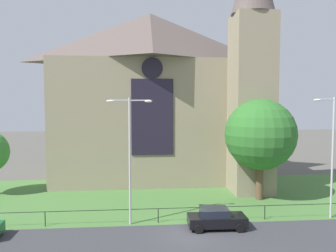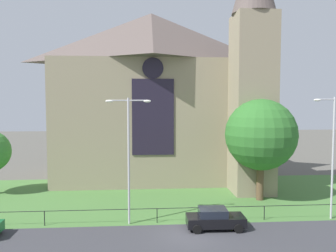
{
  "view_description": "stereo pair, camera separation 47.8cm",
  "coord_description": "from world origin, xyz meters",
  "px_view_note": "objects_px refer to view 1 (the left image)",
  "views": [
    {
      "loc": [
        -3.56,
        -22.37,
        9.1
      ],
      "look_at": [
        -0.83,
        8.0,
        7.06
      ],
      "focal_mm": 35.56,
      "sensor_mm": 36.0,
      "label": 1
    },
    {
      "loc": [
        -3.08,
        -22.41,
        9.1
      ],
      "look_at": [
        -0.83,
        8.0,
        7.06
      ],
      "focal_mm": 35.56,
      "sensor_mm": 36.0,
      "label": 2
    }
  ],
  "objects_px": {
    "parked_car_black": "(216,218)",
    "tree_right_near": "(260,135)",
    "church_building": "(157,94)",
    "streetlamp_far": "(333,143)",
    "streetlamp_near": "(130,146)"
  },
  "relations": [
    {
      "from": "streetlamp_far",
      "to": "parked_car_black",
      "type": "relative_size",
      "value": 2.27
    },
    {
      "from": "church_building",
      "to": "streetlamp_far",
      "type": "distance_m",
      "value": 20.73
    },
    {
      "from": "church_building",
      "to": "streetlamp_near",
      "type": "relative_size",
      "value": 2.72
    },
    {
      "from": "church_building",
      "to": "tree_right_near",
      "type": "distance_m",
      "value": 14.23
    },
    {
      "from": "parked_car_black",
      "to": "tree_right_near",
      "type": "bearing_deg",
      "value": 51.32
    },
    {
      "from": "streetlamp_near",
      "to": "streetlamp_far",
      "type": "relative_size",
      "value": 0.99
    },
    {
      "from": "streetlamp_far",
      "to": "parked_car_black",
      "type": "bearing_deg",
      "value": -171.51
    },
    {
      "from": "streetlamp_far",
      "to": "parked_car_black",
      "type": "xyz_separation_m",
      "value": [
        -9.66,
        -1.44,
        -5.25
      ]
    },
    {
      "from": "church_building",
      "to": "streetlamp_far",
      "type": "xyz_separation_m",
      "value": [
        13.03,
        -15.54,
        -4.27
      ]
    },
    {
      "from": "parked_car_black",
      "to": "church_building",
      "type": "bearing_deg",
      "value": 102.63
    },
    {
      "from": "streetlamp_near",
      "to": "streetlamp_far",
      "type": "xyz_separation_m",
      "value": [
        15.93,
        0.0,
        0.05
      ]
    },
    {
      "from": "streetlamp_far",
      "to": "tree_right_near",
      "type": "bearing_deg",
      "value": 124.96
    },
    {
      "from": "streetlamp_near",
      "to": "church_building",
      "type": "bearing_deg",
      "value": 79.45
    },
    {
      "from": "streetlamp_near",
      "to": "streetlamp_far",
      "type": "distance_m",
      "value": 15.93
    },
    {
      "from": "church_building",
      "to": "tree_right_near",
      "type": "height_order",
      "value": "church_building"
    }
  ]
}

